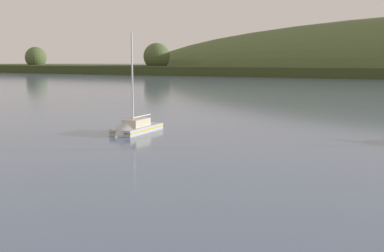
% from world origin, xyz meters
% --- Properties ---
extents(sailboat_near_mooring, '(3.14, 7.20, 10.59)m').
position_xyz_m(sailboat_near_mooring, '(-10.22, 41.95, 0.22)').
color(sailboat_near_mooring, '#ADB2BC').
rests_on(sailboat_near_mooring, ground).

